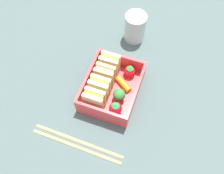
# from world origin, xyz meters

# --- Properties ---
(ground_plane) EXTENTS (1.20, 1.20, 0.02)m
(ground_plane) POSITION_xyz_m (0.00, 0.00, -0.01)
(ground_plane) COLOR #475958
(bento_tray) EXTENTS (0.15, 0.12, 0.01)m
(bento_tray) POSITION_xyz_m (0.00, 0.00, 0.01)
(bento_tray) COLOR #E23D3F
(bento_tray) RESTS_ON ground_plane
(bento_rim) EXTENTS (0.15, 0.12, 0.04)m
(bento_rim) POSITION_xyz_m (0.00, 0.00, 0.03)
(bento_rim) COLOR #E23D3F
(bento_rim) RESTS_ON bento_tray
(sandwich_left) EXTENTS (0.03, 0.05, 0.06)m
(sandwich_left) POSITION_xyz_m (-0.05, 0.02, 0.04)
(sandwich_left) COLOR #D9C586
(sandwich_left) RESTS_ON bento_tray
(sandwich_center_left) EXTENTS (0.03, 0.05, 0.06)m
(sandwich_center_left) POSITION_xyz_m (-0.02, 0.02, 0.04)
(sandwich_center_left) COLOR beige
(sandwich_center_left) RESTS_ON bento_tray
(sandwich_center) EXTENTS (0.03, 0.05, 0.06)m
(sandwich_center) POSITION_xyz_m (0.02, 0.02, 0.04)
(sandwich_center) COLOR tan
(sandwich_center) RESTS_ON bento_tray
(sandwich_center_right) EXTENTS (0.03, 0.05, 0.06)m
(sandwich_center_right) POSITION_xyz_m (0.05, 0.02, 0.04)
(sandwich_center_right) COLOR beige
(sandwich_center_right) RESTS_ON bento_tray
(strawberry_left) EXTENTS (0.03, 0.03, 0.04)m
(strawberry_left) POSITION_xyz_m (-0.05, -0.03, 0.03)
(strawberry_left) COLOR red
(strawberry_left) RESTS_ON bento_tray
(broccoli_floret) EXTENTS (0.03, 0.03, 0.04)m
(broccoli_floret) POSITION_xyz_m (-0.02, -0.02, 0.03)
(broccoli_floret) COLOR #7FC16A
(broccoli_floret) RESTS_ON bento_tray
(carrot_stick_far_left) EXTENTS (0.04, 0.05, 0.01)m
(carrot_stick_far_left) POSITION_xyz_m (0.02, -0.02, 0.02)
(carrot_stick_far_left) COLOR orange
(carrot_stick_far_left) RESTS_ON bento_tray
(strawberry_far_left) EXTENTS (0.03, 0.03, 0.03)m
(strawberry_far_left) POSITION_xyz_m (0.05, -0.03, 0.03)
(strawberry_far_left) COLOR red
(strawberry_far_left) RESTS_ON bento_tray
(chopstick_pair) EXTENTS (0.02, 0.21, 0.01)m
(chopstick_pair) POSITION_xyz_m (-0.15, 0.03, 0.00)
(chopstick_pair) COLOR tan
(chopstick_pair) RESTS_ON ground_plane
(drinking_glass) EXTENTS (0.06, 0.06, 0.08)m
(drinking_glass) POSITION_xyz_m (0.18, -0.00, 0.04)
(drinking_glass) COLOR silver
(drinking_glass) RESTS_ON ground_plane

